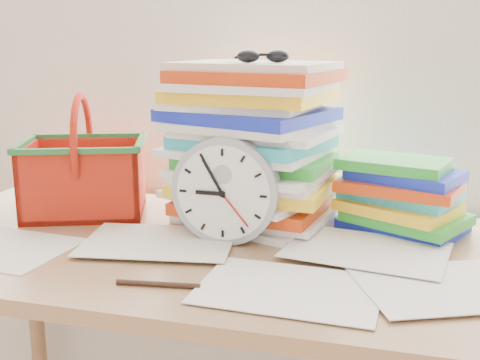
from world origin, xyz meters
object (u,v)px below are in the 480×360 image
(desk, at_px, (209,278))
(paper_stack, at_px, (251,144))
(basket, at_px, (83,156))
(clock, at_px, (226,191))
(book_stack, at_px, (401,195))

(desk, relative_size, paper_stack, 3.79)
(desk, height_order, basket, basket)
(desk, bearing_deg, paper_stack, 75.78)
(clock, relative_size, basket, 0.78)
(clock, bearing_deg, paper_stack, 85.38)
(clock, xyz_separation_m, basket, (-0.40, 0.12, 0.03))
(paper_stack, xyz_separation_m, book_stack, (0.34, 0.02, -0.10))
(desk, bearing_deg, clock, 36.05)
(desk, xyz_separation_m, book_stack, (0.38, 0.20, 0.16))
(desk, height_order, paper_stack, paper_stack)
(desk, height_order, clock, clock)
(paper_stack, bearing_deg, clock, -94.62)
(paper_stack, relative_size, book_stack, 1.35)
(desk, relative_size, basket, 4.86)
(desk, distance_m, basket, 0.45)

